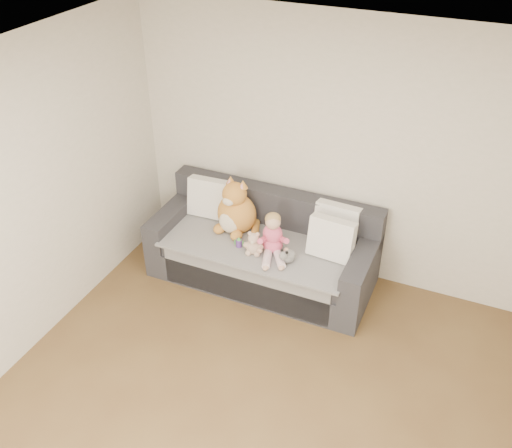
% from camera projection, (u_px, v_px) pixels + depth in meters
% --- Properties ---
extents(room_shell, '(5.00, 5.00, 5.00)m').
position_uv_depth(room_shell, '(276.00, 295.00, 3.65)').
color(room_shell, brown).
rests_on(room_shell, ground).
extents(sofa, '(2.20, 0.94, 0.85)m').
position_uv_depth(sofa, '(264.00, 251.00, 5.70)').
color(sofa, '#28282D').
rests_on(sofa, ground).
extents(cushion_left, '(0.45, 0.22, 0.42)m').
position_uv_depth(cushion_left, '(209.00, 198.00, 5.85)').
color(cushion_left, silver).
rests_on(cushion_left, sofa).
extents(cushion_right_back, '(0.44, 0.22, 0.41)m').
position_uv_depth(cushion_right_back, '(337.00, 224.00, 5.46)').
color(cushion_right_back, silver).
rests_on(cushion_right_back, sofa).
extents(cushion_right_front, '(0.44, 0.22, 0.41)m').
position_uv_depth(cushion_right_front, '(331.00, 239.00, 5.26)').
color(cushion_right_front, silver).
rests_on(cushion_right_front, sofa).
extents(toddler, '(0.32, 0.42, 0.42)m').
position_uv_depth(toddler, '(273.00, 238.00, 5.31)').
color(toddler, '#E85184').
rests_on(toddler, sofa).
extents(plush_cat, '(0.47, 0.41, 0.61)m').
position_uv_depth(plush_cat, '(236.00, 211.00, 5.61)').
color(plush_cat, '#AC6626').
rests_on(plush_cat, sofa).
extents(teddy_bear, '(0.19, 0.15, 0.24)m').
position_uv_depth(teddy_bear, '(254.00, 245.00, 5.34)').
color(teddy_bear, tan).
rests_on(teddy_bear, sofa).
extents(plush_cow, '(0.13, 0.21, 0.17)m').
position_uv_depth(plush_cow, '(287.00, 256.00, 5.25)').
color(plush_cow, white).
rests_on(plush_cow, sofa).
extents(sippy_cup, '(0.10, 0.07, 0.10)m').
position_uv_depth(sippy_cup, '(239.00, 242.00, 5.46)').
color(sippy_cup, '#613694').
rests_on(sippy_cup, sofa).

